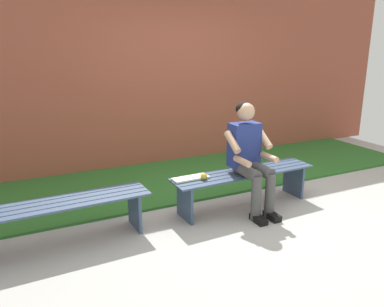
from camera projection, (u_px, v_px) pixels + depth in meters
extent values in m
cube|color=#B2B2AD|center=(202.00, 273.00, 3.22)|extent=(10.00, 7.00, 0.04)
cube|color=#2D6B28|center=(127.00, 186.00, 5.12)|extent=(9.00, 1.72, 0.03)
cube|color=#9E4C38|center=(140.00, 76.00, 5.81)|extent=(9.50, 0.24, 2.77)
cube|color=#384C6B|center=(237.00, 169.00, 4.54)|extent=(1.78, 0.14, 0.02)
cube|color=#384C6B|center=(241.00, 171.00, 4.46)|extent=(1.78, 0.14, 0.02)
cube|color=#384C6B|center=(247.00, 174.00, 4.37)|extent=(1.78, 0.14, 0.02)
cube|color=#384C6B|center=(252.00, 176.00, 4.29)|extent=(1.78, 0.14, 0.02)
cube|color=#384C6B|center=(293.00, 179.00, 4.82)|extent=(0.04, 0.35, 0.41)
cube|color=#384C6B|center=(185.00, 202.00, 4.13)|extent=(0.04, 0.35, 0.41)
cube|color=#384C6B|center=(48.00, 199.00, 3.65)|extent=(1.85, 0.15, 0.02)
cube|color=#384C6B|center=(50.00, 203.00, 3.57)|extent=(1.85, 0.15, 0.02)
cube|color=#384C6B|center=(52.00, 207.00, 3.48)|extent=(1.85, 0.15, 0.02)
cube|color=#384C6B|center=(53.00, 211.00, 3.40)|extent=(1.85, 0.15, 0.02)
cube|color=#384C6B|center=(135.00, 209.00, 3.94)|extent=(0.04, 0.35, 0.41)
cube|color=navy|center=(244.00, 145.00, 4.34)|extent=(0.34, 0.20, 0.50)
sphere|color=tan|center=(246.00, 112.00, 4.23)|extent=(0.20, 0.20, 0.20)
ellipsoid|color=black|center=(245.00, 109.00, 4.25)|extent=(0.20, 0.19, 0.15)
cylinder|color=#4C4C4C|center=(260.00, 169.00, 4.28)|extent=(0.13, 0.40, 0.13)
cylinder|color=#4C4C4C|center=(247.00, 171.00, 4.20)|extent=(0.13, 0.40, 0.13)
cylinder|color=#4C4C4C|center=(270.00, 196.00, 4.17)|extent=(0.11, 0.11, 0.50)
cube|color=black|center=(272.00, 216.00, 4.18)|extent=(0.10, 0.22, 0.07)
cylinder|color=#4C4C4C|center=(256.00, 199.00, 4.10)|extent=(0.11, 0.11, 0.50)
cube|color=black|center=(258.00, 219.00, 4.10)|extent=(0.10, 0.22, 0.07)
cylinder|color=tan|center=(264.00, 138.00, 4.34)|extent=(0.08, 0.28, 0.23)
cylinder|color=tan|center=(269.00, 157.00, 4.24)|extent=(0.07, 0.26, 0.07)
cylinder|color=tan|center=(232.00, 142.00, 4.17)|extent=(0.08, 0.28, 0.23)
cylinder|color=tan|center=(242.00, 161.00, 4.09)|extent=(0.07, 0.26, 0.07)
sphere|color=gold|center=(204.00, 176.00, 4.14)|extent=(0.07, 0.07, 0.07)
cube|color=white|center=(199.00, 177.00, 4.21)|extent=(0.20, 0.16, 0.02)
cube|color=white|center=(182.00, 180.00, 4.11)|extent=(0.20, 0.16, 0.02)
cube|color=#33724C|center=(191.00, 179.00, 4.16)|extent=(0.42, 0.17, 0.01)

